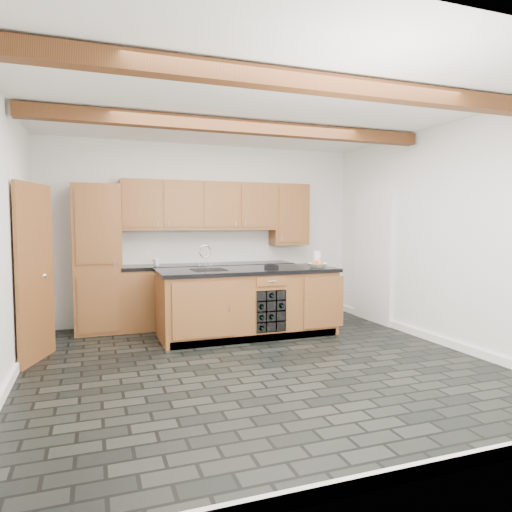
{
  "coord_description": "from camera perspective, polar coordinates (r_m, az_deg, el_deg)",
  "views": [
    {
      "loc": [
        -1.7,
        -4.65,
        1.54
      ],
      "look_at": [
        0.25,
        0.8,
        1.14
      ],
      "focal_mm": 32.0,
      "sensor_mm": 36.0,
      "label": 1
    }
  ],
  "objects": [
    {
      "name": "ground",
      "position": [
        5.19,
        0.39,
        -13.29
      ],
      "size": [
        5.0,
        5.0,
        0.0
      ],
      "primitive_type": "plane",
      "color": "black",
      "rests_on": "ground"
    },
    {
      "name": "faucet",
      "position": [
        6.19,
        -6.04,
        -1.39
      ],
      "size": [
        0.45,
        0.4,
        0.34
      ],
      "color": "black",
      "rests_on": "island"
    },
    {
      "name": "paper_towel",
      "position": [
        6.81,
        7.66,
        -0.29
      ],
      "size": [
        0.12,
        0.12,
        0.22
      ],
      "primitive_type": "cylinder",
      "color": "white",
      "rests_on": "island"
    },
    {
      "name": "island",
      "position": [
        6.36,
        -1.0,
        -5.76
      ],
      "size": [
        2.48,
        0.96,
        0.93
      ],
      "color": "brown",
      "rests_on": "ground"
    },
    {
      "name": "back_cabinetry",
      "position": [
        7.04,
        -8.77,
        -0.64
      ],
      "size": [
        3.65,
        0.62,
        2.2
      ],
      "color": "brown",
      "rests_on": "ground"
    },
    {
      "name": "room_shell",
      "position": [
        5.43,
        -2.37,
        3.81
      ],
      "size": [
        5.01,
        5.0,
        5.0
      ],
      "color": "white",
      "rests_on": "ground"
    },
    {
      "name": "mug",
      "position": [
        6.91,
        -12.32,
        -0.74
      ],
      "size": [
        0.14,
        0.14,
        0.11
      ],
      "primitive_type": "imported",
      "rotation": [
        0.0,
        0.0,
        -0.22
      ],
      "color": "white",
      "rests_on": "back_cabinetry"
    },
    {
      "name": "kitchen_scale",
      "position": [
        6.38,
        1.95,
        -1.26
      ],
      "size": [
        0.23,
        0.18,
        0.06
      ],
      "rotation": [
        0.0,
        0.0,
        -0.41
      ],
      "color": "black",
      "rests_on": "island"
    },
    {
      "name": "fruit_bowl",
      "position": [
        6.52,
        7.69,
        -1.15
      ],
      "size": [
        0.33,
        0.33,
        0.06
      ],
      "primitive_type": "imported",
      "rotation": [
        0.0,
        0.0,
        0.28
      ],
      "color": "silver",
      "rests_on": "island"
    },
    {
      "name": "fruit_cluster",
      "position": [
        6.52,
        7.69,
        -0.85
      ],
      "size": [
        0.16,
        0.17,
        0.07
      ],
      "color": "red",
      "rests_on": "fruit_bowl"
    }
  ]
}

